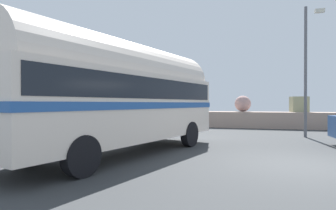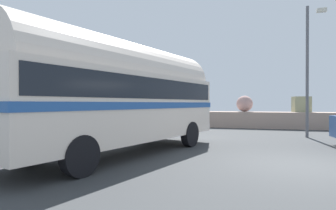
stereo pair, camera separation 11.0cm
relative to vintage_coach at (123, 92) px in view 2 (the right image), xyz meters
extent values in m
cube|color=#353839|center=(5.44, -0.23, -2.04)|extent=(32.00, 26.00, 0.02)
cube|color=#A28A7B|center=(5.44, 11.57, -1.50)|extent=(31.36, 1.80, 1.10)
sphere|color=tan|center=(-7.19, 11.24, -0.44)|extent=(1.02, 1.02, 1.02)
sphere|color=gray|center=(-3.60, 11.06, -0.59)|extent=(0.72, 0.72, 0.72)
cube|color=tan|center=(-0.18, 11.59, -0.36)|extent=(1.71, 1.68, 1.17)
sphere|color=tan|center=(3.81, 12.01, -0.38)|extent=(1.14, 1.14, 1.14)
cube|color=gray|center=(7.52, 12.08, -0.43)|extent=(1.16, 1.03, 1.05)
cylinder|color=black|center=(-0.29, 2.81, -1.55)|extent=(0.55, 1.00, 0.96)
cylinder|color=black|center=(1.82, 2.16, -1.55)|extent=(0.55, 1.00, 0.96)
cylinder|color=black|center=(-1.82, -2.17, -1.55)|extent=(0.55, 1.00, 0.96)
cylinder|color=black|center=(0.29, -2.82, -1.55)|extent=(0.55, 1.00, 0.96)
cube|color=beige|center=(0.00, 0.00, -0.48)|extent=(4.76, 8.73, 2.10)
cylinder|color=beige|center=(0.00, 0.00, 0.57)|extent=(4.47, 8.35, 2.20)
cube|color=#28579E|center=(0.00, 0.00, -0.42)|extent=(4.83, 8.83, 0.20)
cube|color=black|center=(0.00, 0.00, 0.10)|extent=(4.70, 8.42, 0.64)
cube|color=silver|center=(1.25, 4.08, -1.35)|extent=(2.23, 0.82, 0.28)
cylinder|color=#5B5B60|center=(6.79, 6.53, 1.17)|extent=(0.14, 0.14, 6.45)
cube|color=beige|center=(7.53, 7.04, 4.30)|extent=(0.44, 0.24, 0.18)
camera|label=1|loc=(3.79, -8.22, -0.36)|focal=29.17mm
camera|label=2|loc=(3.89, -8.19, -0.36)|focal=29.17mm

